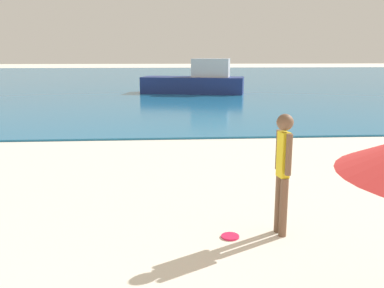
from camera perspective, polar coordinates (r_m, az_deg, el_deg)
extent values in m
cube|color=#1E6B9E|center=(42.10, -4.18, 8.94)|extent=(160.00, 60.00, 0.06)
cylinder|color=brown|center=(5.93, 12.38, -8.46)|extent=(0.11, 0.11, 0.84)
cylinder|color=brown|center=(6.06, 11.77, -8.00)|extent=(0.11, 0.11, 0.84)
cube|color=yellow|center=(5.78, 12.40, -1.43)|extent=(0.15, 0.21, 0.63)
sphere|color=brown|center=(5.70, 12.60, 2.91)|extent=(0.23, 0.23, 0.23)
cylinder|color=brown|center=(5.64, 13.09, -1.44)|extent=(0.08, 0.08, 0.56)
cylinder|color=brown|center=(5.91, 11.76, -0.75)|extent=(0.08, 0.08, 0.56)
cylinder|color=#E51E4C|center=(5.93, 5.24, -12.46)|extent=(0.25, 0.25, 0.03)
cube|color=navy|center=(26.04, 0.10, 8.07)|extent=(6.50, 3.37, 0.99)
cube|color=silver|center=(25.83, 2.59, 10.36)|extent=(2.49, 1.87, 1.12)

